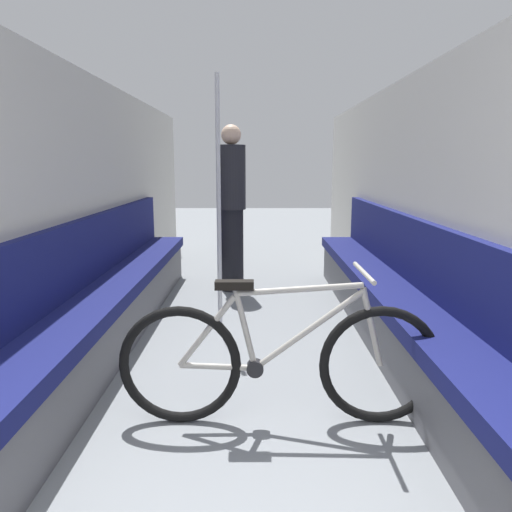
{
  "coord_description": "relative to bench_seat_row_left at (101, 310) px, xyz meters",
  "views": [
    {
      "loc": [
        0.04,
        -0.52,
        1.38
      ],
      "look_at": [
        0.03,
        3.78,
        0.58
      ],
      "focal_mm": 35.0,
      "sensor_mm": 36.0,
      "label": 1
    }
  ],
  "objects": [
    {
      "name": "bench_seat_row_left",
      "position": [
        0.0,
        0.0,
        0.0
      ],
      "size": [
        0.42,
        5.1,
        0.97
      ],
      "color": "#5B5B60",
      "rests_on": "ground"
    },
    {
      "name": "passenger_standing",
      "position": [
        0.87,
        1.86,
        0.59
      ],
      "size": [
        0.3,
        0.3,
        1.78
      ],
      "rotation": [
        0.0,
        0.0,
        1.68
      ],
      "color": "black",
      "rests_on": "ground"
    },
    {
      "name": "bench_seat_row_right",
      "position": [
        2.18,
        0.0,
        0.0
      ],
      "size": [
        0.42,
        5.1,
        0.97
      ],
      "color": "#5B5B60",
      "rests_on": "ground"
    },
    {
      "name": "wall_left",
      "position": [
        -0.23,
        0.03,
        0.71
      ],
      "size": [
        0.1,
        9.21,
        2.08
      ],
      "primitive_type": "cube",
      "color": "beige",
      "rests_on": "ground"
    },
    {
      "name": "wall_right",
      "position": [
        2.41,
        0.03,
        0.71
      ],
      "size": [
        0.1,
        9.21,
        2.08
      ],
      "primitive_type": "cube",
      "color": "beige",
      "rests_on": "ground"
    },
    {
      "name": "bicycle",
      "position": [
        1.26,
        -1.0,
        0.02
      ],
      "size": [
        1.71,
        0.46,
        0.84
      ],
      "rotation": [
        0.0,
        0.0,
        -0.34
      ],
      "color": "black",
      "rests_on": "ground"
    },
    {
      "name": "grab_pole_near",
      "position": [
        0.83,
        0.49,
        0.67
      ],
      "size": [
        0.08,
        0.08,
        2.06
      ],
      "color": "gray",
      "rests_on": "ground"
    }
  ]
}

